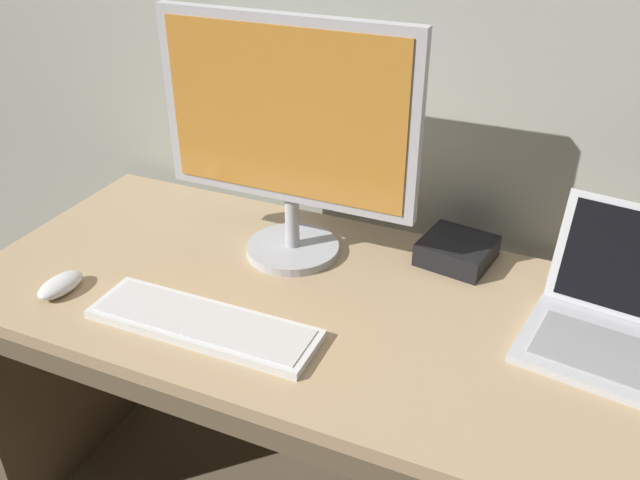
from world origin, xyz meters
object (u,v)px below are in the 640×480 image
at_px(external_drive_box, 457,251).
at_px(computer_mouse, 61,285).
at_px(external_monitor, 287,132).
at_px(laptop_silver, 632,323).
at_px(wired_keyboard, 203,324).

bearing_deg(external_drive_box, computer_mouse, -148.07).
height_order(external_monitor, computer_mouse, external_monitor).
bearing_deg(laptop_silver, wired_keyboard, -160.00).
relative_size(laptop_silver, wired_keyboard, 0.84).
bearing_deg(computer_mouse, wired_keyboard, 5.92).
distance_m(wired_keyboard, computer_mouse, 0.35).
height_order(laptop_silver, external_drive_box, laptop_silver).
xyz_separation_m(external_monitor, computer_mouse, (-0.38, -0.33, -0.29)).
bearing_deg(computer_mouse, external_monitor, 44.39).
bearing_deg(external_monitor, computer_mouse, -139.12).
bearing_deg(wired_keyboard, external_monitor, 83.34).
bearing_deg(laptop_silver, computer_mouse, -165.21).
relative_size(laptop_silver, external_monitor, 0.68).
distance_m(wired_keyboard, external_drive_box, 0.60).
height_order(external_monitor, wired_keyboard, external_monitor).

